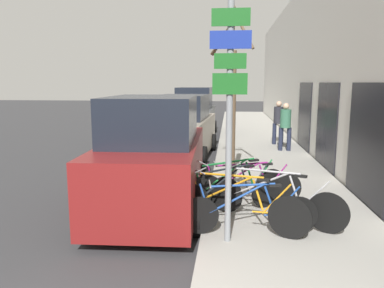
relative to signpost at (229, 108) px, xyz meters
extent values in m
plane|color=#333335|center=(-1.43, 7.80, -2.23)|extent=(80.00, 80.00, 0.00)
cube|color=#9E9B93|center=(1.17, 10.60, -2.15)|extent=(3.20, 32.00, 0.15)
cube|color=silver|center=(2.92, 10.60, 1.02)|extent=(0.20, 32.00, 6.50)
cube|color=black|center=(2.80, 2.30, -0.85)|extent=(0.03, 2.23, 2.45)
cube|color=black|center=(2.80, 5.57, -0.85)|extent=(0.03, 2.23, 2.45)
cube|color=black|center=(2.80, 8.84, -0.85)|extent=(0.03, 2.23, 2.45)
cylinder|color=gray|center=(0.00, 0.01, -0.26)|extent=(0.10, 0.10, 3.64)
cube|color=#19591E|center=(0.00, -0.04, 1.28)|extent=(0.55, 0.02, 0.25)
cube|color=navy|center=(0.00, -0.04, 0.97)|extent=(0.60, 0.02, 0.25)
cube|color=#19591E|center=(0.00, -0.04, 0.68)|extent=(0.46, 0.02, 0.22)
cube|color=#19591E|center=(0.00, -0.04, 0.35)|extent=(0.51, 0.02, 0.31)
cylinder|color=black|center=(-0.45, 0.24, -1.77)|extent=(0.62, 0.10, 0.62)
cylinder|color=black|center=(1.15, 0.41, -1.77)|extent=(0.62, 0.10, 0.62)
cylinder|color=#1E4799|center=(0.15, 0.31, -1.48)|extent=(0.90, 0.13, 0.52)
cylinder|color=#1E4799|center=(0.23, 0.31, -1.26)|extent=(1.05, 0.15, 0.08)
cylinder|color=#1E4799|center=(0.67, 0.36, -1.50)|extent=(0.20, 0.06, 0.45)
cylinder|color=#1E4799|center=(0.87, 0.38, -1.74)|extent=(0.57, 0.09, 0.08)
cylinder|color=#1E4799|center=(0.95, 0.39, -1.52)|extent=(0.43, 0.07, 0.50)
cylinder|color=#1E4799|center=(-0.37, 0.25, -1.50)|extent=(0.19, 0.05, 0.54)
cube|color=black|center=(0.75, 0.37, -1.26)|extent=(0.21, 0.10, 0.04)
cylinder|color=#99999E|center=(-0.29, 0.26, -1.24)|extent=(0.07, 0.44, 0.02)
cylinder|color=black|center=(-0.65, 0.83, -1.73)|extent=(0.66, 0.29, 0.70)
cylinder|color=black|center=(0.97, 0.19, -1.73)|extent=(0.66, 0.29, 0.70)
cylinder|color=orange|center=(-0.04, 0.59, -1.41)|extent=(0.92, 0.39, 0.57)
cylinder|color=orange|center=(0.04, 0.55, -1.16)|extent=(1.07, 0.45, 0.09)
cylinder|color=orange|center=(0.48, 0.38, -1.43)|extent=(0.21, 0.11, 0.50)
cylinder|color=orange|center=(0.69, 0.30, -1.70)|extent=(0.58, 0.25, 0.08)
cylinder|color=orange|center=(0.77, 0.27, -1.46)|extent=(0.44, 0.19, 0.56)
cylinder|color=orange|center=(-0.57, 0.79, -1.43)|extent=(0.20, 0.11, 0.60)
cube|color=black|center=(0.57, 0.35, -1.17)|extent=(0.22, 0.15, 0.04)
cylinder|color=#99999E|center=(-0.49, 0.76, -1.14)|extent=(0.18, 0.42, 0.02)
cylinder|color=black|center=(-0.05, 1.33, -1.73)|extent=(0.63, 0.35, 0.69)
cylinder|color=black|center=(1.63, 0.47, -1.73)|extent=(0.63, 0.35, 0.69)
cylinder|color=#B7B7BC|center=(0.58, 1.01, -1.41)|extent=(0.95, 0.51, 0.57)
cylinder|color=#B7B7BC|center=(0.67, 0.97, -1.17)|extent=(1.11, 0.59, 0.09)
cylinder|color=#B7B7BC|center=(1.13, 0.73, -1.44)|extent=(0.21, 0.13, 0.50)
cylinder|color=#B7B7BC|center=(1.34, 0.62, -1.71)|extent=(0.60, 0.33, 0.08)
cylinder|color=#B7B7BC|center=(1.42, 0.58, -1.47)|extent=(0.45, 0.25, 0.55)
cylinder|color=#B7B7BC|center=(0.04, 1.29, -1.44)|extent=(0.21, 0.13, 0.60)
cube|color=black|center=(1.21, 0.69, -1.18)|extent=(0.21, 0.16, 0.04)
cylinder|color=#99999E|center=(0.12, 1.24, -1.15)|extent=(0.22, 0.40, 0.02)
cylinder|color=black|center=(-0.67, 0.73, -1.74)|extent=(0.58, 0.41, 0.67)
cylinder|color=black|center=(0.74, 1.69, -1.74)|extent=(0.58, 0.41, 0.67)
cylinder|color=black|center=(-0.14, 1.09, -1.43)|extent=(0.81, 0.57, 0.55)
cylinder|color=black|center=(-0.07, 1.14, -1.20)|extent=(0.94, 0.65, 0.09)
cylinder|color=black|center=(0.32, 1.40, -1.46)|extent=(0.19, 0.14, 0.48)
cylinder|color=black|center=(0.49, 1.52, -1.72)|extent=(0.51, 0.36, 0.08)
cylinder|color=black|center=(0.56, 1.57, -1.48)|extent=(0.39, 0.28, 0.54)
cylinder|color=black|center=(-0.60, 0.78, -1.46)|extent=(0.18, 0.14, 0.58)
cube|color=black|center=(0.39, 1.45, -1.20)|extent=(0.21, 0.18, 0.04)
cylinder|color=#99999E|center=(-0.53, 0.83, -1.17)|extent=(0.27, 0.38, 0.02)
cylinder|color=black|center=(-0.64, 1.17, -1.72)|extent=(0.65, 0.37, 0.72)
cylinder|color=black|center=(0.87, 1.97, -1.72)|extent=(0.65, 0.37, 0.72)
cylinder|color=#197233|center=(-0.07, 1.47, -1.39)|extent=(0.86, 0.48, 0.59)
cylinder|color=#197233|center=(0.00, 1.51, -1.14)|extent=(1.00, 0.55, 0.09)
cylinder|color=#197233|center=(0.42, 1.73, -1.42)|extent=(0.20, 0.13, 0.51)
cylinder|color=#197233|center=(0.61, 1.83, -1.69)|extent=(0.54, 0.31, 0.08)
cylinder|color=#197233|center=(0.68, 1.87, -1.44)|extent=(0.41, 0.24, 0.57)
cylinder|color=#197233|center=(-0.56, 1.21, -1.42)|extent=(0.19, 0.12, 0.62)
cube|color=black|center=(0.49, 1.77, -1.15)|extent=(0.21, 0.16, 0.04)
cylinder|color=#99999E|center=(-0.49, 1.25, -1.11)|extent=(0.23, 0.40, 0.02)
cylinder|color=black|center=(-0.42, 1.64, -1.76)|extent=(0.64, 0.16, 0.64)
cylinder|color=black|center=(1.17, 1.96, -1.76)|extent=(0.64, 0.16, 0.64)
cylinder|color=#8C1E72|center=(0.18, 1.76, -1.46)|extent=(0.90, 0.21, 0.53)
cylinder|color=#8C1E72|center=(0.26, 1.78, -1.24)|extent=(1.04, 0.24, 0.08)
cylinder|color=#8C1E72|center=(0.69, 1.86, -1.48)|extent=(0.20, 0.07, 0.46)
cylinder|color=#8C1E72|center=(0.89, 1.90, -1.73)|extent=(0.56, 0.14, 0.08)
cylinder|color=#8C1E72|center=(0.97, 1.92, -1.51)|extent=(0.42, 0.11, 0.52)
cylinder|color=#8C1E72|center=(-0.34, 1.66, -1.48)|extent=(0.20, 0.07, 0.56)
cube|color=black|center=(0.77, 1.88, -1.24)|extent=(0.21, 0.12, 0.04)
cylinder|color=#99999E|center=(-0.26, 1.67, -1.21)|extent=(0.11, 0.44, 0.02)
cube|color=maroon|center=(-1.54, 1.89, -1.43)|extent=(1.99, 4.61, 1.26)
cube|color=black|center=(-1.53, 1.71, -0.34)|extent=(1.73, 2.42, 0.90)
cylinder|color=black|center=(-2.50, 3.27, -1.92)|extent=(0.24, 0.63, 0.62)
cylinder|color=black|center=(-0.67, 3.33, -1.92)|extent=(0.24, 0.63, 0.62)
cylinder|color=black|center=(-2.40, 0.45, -1.92)|extent=(0.24, 0.63, 0.62)
cylinder|color=black|center=(-0.57, 0.52, -1.92)|extent=(0.24, 0.63, 0.62)
cube|color=gray|center=(-1.62, 7.33, -1.45)|extent=(2.07, 4.70, 1.20)
cube|color=black|center=(-1.63, 7.15, -0.45)|extent=(1.76, 2.49, 0.81)
cylinder|color=black|center=(-2.43, 8.81, -1.91)|extent=(0.26, 0.66, 0.64)
cylinder|color=black|center=(-0.64, 8.71, -1.91)|extent=(0.26, 0.66, 0.64)
cylinder|color=black|center=(-2.60, 5.96, -1.91)|extent=(0.26, 0.66, 0.64)
cylinder|color=black|center=(-0.81, 5.86, -1.91)|extent=(0.26, 0.66, 0.64)
cube|color=#51565B|center=(-1.71, 12.71, -1.45)|extent=(1.83, 4.21, 1.21)
cube|color=black|center=(-1.71, 12.54, -0.35)|extent=(1.63, 2.20, 0.99)
cylinder|color=black|center=(-2.58, 14.02, -1.91)|extent=(0.23, 0.64, 0.63)
cylinder|color=black|center=(-0.80, 14.00, -1.91)|extent=(0.23, 0.64, 0.63)
cylinder|color=black|center=(-2.61, 11.42, -1.91)|extent=(0.23, 0.64, 0.63)
cylinder|color=black|center=(-0.84, 11.40, -1.91)|extent=(0.23, 0.64, 0.63)
cylinder|color=#1E2338|center=(1.80, 9.58, -1.66)|extent=(0.16, 0.16, 0.84)
cylinder|color=#1E2338|center=(2.09, 9.64, -1.66)|extent=(0.16, 0.16, 0.84)
cylinder|color=#26262D|center=(1.94, 9.61, -0.91)|extent=(0.38, 0.38, 0.66)
sphere|color=tan|center=(1.94, 9.61, -0.47)|extent=(0.23, 0.23, 0.23)
cylinder|color=#1E2338|center=(1.86, 8.16, -1.66)|extent=(0.16, 0.16, 0.84)
cylinder|color=#1E2338|center=(2.16, 8.15, -1.66)|extent=(0.16, 0.16, 0.84)
cylinder|color=#33664C|center=(2.01, 8.15, -0.91)|extent=(0.38, 0.38, 0.66)
sphere|color=tan|center=(2.01, 8.15, -0.47)|extent=(0.23, 0.23, 0.23)
cylinder|color=brown|center=(0.07, 3.66, -0.48)|extent=(0.16, 0.16, 3.21)
cylinder|color=brown|center=(-0.22, 4.19, 1.43)|extent=(0.65, 1.11, 0.67)
cylinder|color=brown|center=(0.29, 3.42, 1.58)|extent=(0.52, 0.57, 0.94)
cylinder|color=brown|center=(0.06, 4.25, 1.63)|extent=(0.08, 1.22, 1.06)
cylinder|color=brown|center=(-0.21, 4.31, 1.49)|extent=(0.63, 1.36, 0.78)
camera|label=1|loc=(0.01, -5.56, 0.37)|focal=35.00mm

